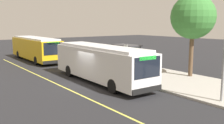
# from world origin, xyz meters

# --- Properties ---
(ground_plane) EXTENTS (120.00, 120.00, 0.00)m
(ground_plane) POSITION_xyz_m (0.00, 0.00, 0.00)
(ground_plane) COLOR #232326
(sidewalk_curb) EXTENTS (44.00, 6.40, 0.15)m
(sidewalk_curb) POSITION_xyz_m (0.00, 6.00, 0.07)
(sidewalk_curb) COLOR #A8A399
(sidewalk_curb) RESTS_ON ground_plane
(lane_stripe_center) EXTENTS (36.00, 0.14, 0.01)m
(lane_stripe_center) POSITION_xyz_m (0.00, -2.20, 0.00)
(lane_stripe_center) COLOR #E0D64C
(lane_stripe_center) RESTS_ON ground_plane
(transit_bus_main) EXTENTS (11.13, 2.78, 2.95)m
(transit_bus_main) POSITION_xyz_m (0.11, 1.01, 1.62)
(transit_bus_main) COLOR white
(transit_bus_main) RESTS_ON ground_plane
(transit_bus_second) EXTENTS (11.55, 2.66, 2.95)m
(transit_bus_second) POSITION_xyz_m (-14.59, 0.91, 1.62)
(transit_bus_second) COLOR gold
(transit_bus_second) RESTS_ON ground_plane
(bus_shelter) EXTENTS (2.90, 1.60, 2.48)m
(bus_shelter) POSITION_xyz_m (-2.36, 5.79, 1.92)
(bus_shelter) COLOR #333338
(bus_shelter) RESTS_ON sidewalk_curb
(waiting_bench) EXTENTS (1.60, 0.48, 0.95)m
(waiting_bench) POSITION_xyz_m (-2.18, 5.65, 0.63)
(waiting_bench) COLOR brown
(waiting_bench) RESTS_ON sidewalk_curb
(route_sign_post) EXTENTS (0.44, 0.08, 2.80)m
(route_sign_post) POSITION_xyz_m (0.36, 3.47, 1.96)
(route_sign_post) COLOR #333338
(route_sign_post) RESTS_ON sidewalk_curb
(pedestrian_commuter) EXTENTS (0.24, 0.40, 1.69)m
(pedestrian_commuter) POSITION_xyz_m (1.29, 4.46, 1.12)
(pedestrian_commuter) COLOR #282D47
(pedestrian_commuter) RESTS_ON sidewalk_curb
(street_tree_near_shelter) EXTENTS (3.76, 3.76, 6.99)m
(street_tree_near_shelter) POSITION_xyz_m (3.49, 8.19, 5.23)
(street_tree_near_shelter) COLOR brown
(street_tree_near_shelter) RESTS_ON sidewalk_curb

